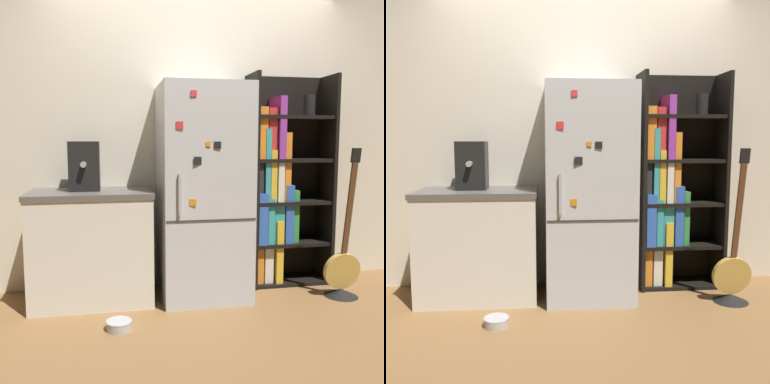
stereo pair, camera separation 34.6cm
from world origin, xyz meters
TOP-DOWN VIEW (x-y plane):
  - ground_plane at (0.00, 0.00)m, footprint 16.00×16.00m
  - wall_back at (0.00, 0.47)m, footprint 8.00×0.05m
  - refrigerator at (-0.00, 0.12)m, footprint 0.69×0.69m
  - bookshelf at (0.72, 0.31)m, footprint 0.73×0.34m
  - kitchen_counter at (-0.88, 0.15)m, footprint 0.94×0.61m
  - espresso_machine at (-0.92, 0.19)m, footprint 0.23×0.29m
  - guitar at (1.10, -0.15)m, footprint 0.30×0.29m
  - pet_bowl at (-0.69, -0.44)m, footprint 0.17×0.17m

SIDE VIEW (x-z plane):
  - ground_plane at x=0.00m, z-range 0.00..0.00m
  - pet_bowl at x=-0.69m, z-range 0.00..0.07m
  - guitar at x=1.10m, z-range -0.43..0.78m
  - kitchen_counter at x=-0.88m, z-range 0.00..0.88m
  - bookshelf at x=0.72m, z-range -0.07..1.75m
  - refrigerator at x=0.00m, z-range 0.00..1.70m
  - espresso_machine at x=-0.92m, z-range 0.88..1.26m
  - wall_back at x=0.00m, z-range 0.00..2.60m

